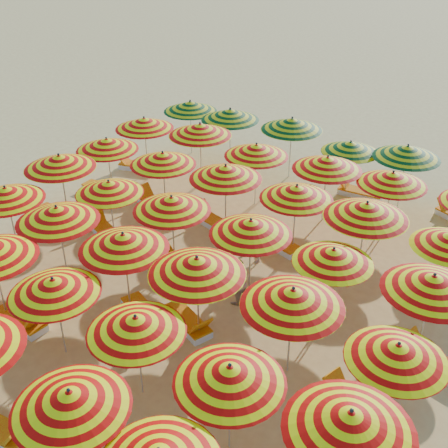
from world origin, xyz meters
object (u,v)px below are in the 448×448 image
(umbrella_10, at_px, (230,374))
(lounger_14, at_px, (435,363))
(lounger_13, at_px, (186,266))
(lounger_18, at_px, (276,242))
(umbrella_33, at_px, (327,163))
(lounger_22, at_px, (359,192))
(lounger_16, at_px, (156,204))
(umbrella_31, at_px, (200,130))
(umbrella_24, at_px, (107,144))
(lounger_20, at_px, (138,166))
(umbrella_27, at_px, (297,192))
(lounger_10, at_px, (356,409))
(umbrella_9, at_px, (136,325))
(lounger_17, at_px, (213,222))
(umbrella_39, at_px, (350,147))
(beachgoer_a, at_px, (258,240))
(umbrella_16, at_px, (293,298))
(lounger_9, at_px, (188,322))
(umbrella_32, at_px, (256,150))
(lounger_11, at_px, (54,215))
(lounger_15, at_px, (103,189))
(umbrella_13, at_px, (57,214))
(umbrella_30, at_px, (144,123))
(umbrella_26, at_px, (226,172))
(umbrella_37, at_px, (230,115))
(umbrella_23, at_px, (433,284))
(umbrella_25, at_px, (163,159))
(lounger_6, at_px, (22,320))
(umbrella_11, at_px, (350,421))
(umbrella_14, at_px, (123,242))
(umbrella_8, at_px, (54,286))
(umbrella_12, at_px, (6,194))
(umbrella_22, at_px, (333,256))
(umbrella_15, at_px, (197,266))
(umbrella_36, at_px, (190,106))
(umbrella_3, at_px, (70,400))
(lounger_12, at_px, (105,231))
(umbrella_28, at_px, (366,210))
(umbrella_40, at_px, (407,152))
(umbrella_38, at_px, (292,124))
(beachgoer_b, at_px, (237,282))
(umbrella_20, at_px, (172,204))
(lounger_8, at_px, (144,314))
(umbrella_21, at_px, (251,227))
(umbrella_19, at_px, (109,187))
(umbrella_34, at_px, (393,179))
(umbrella_17, at_px, (397,352))

(umbrella_10, xyz_separation_m, lounger_14, (3.16, 4.69, -1.98))
(lounger_13, distance_m, lounger_18, 3.26)
(umbrella_33, relative_size, lounger_22, 1.46)
(lounger_16, bearing_deg, umbrella_31, -83.91)
(umbrella_24, height_order, lounger_20, umbrella_24)
(umbrella_27, xyz_separation_m, lounger_10, (4.18, -5.39, -2.02))
(umbrella_9, distance_m, lounger_17, 8.17)
(umbrella_39, bearing_deg, beachgoer_a, -97.21)
(umbrella_16, bearing_deg, umbrella_9, -137.00)
(lounger_9, bearing_deg, umbrella_32, 127.64)
(umbrella_24, height_order, lounger_11, umbrella_24)
(lounger_11, relative_size, lounger_15, 1.05)
(umbrella_13, bearing_deg, umbrella_30, 109.86)
(umbrella_26, bearing_deg, umbrella_37, 119.65)
(umbrella_23, relative_size, umbrella_39, 1.01)
(lounger_11, bearing_deg, umbrella_27, 30.45)
(lounger_18, distance_m, lounger_20, 8.19)
(umbrella_25, distance_m, lounger_6, 7.38)
(umbrella_16, distance_m, lounger_16, 9.64)
(lounger_10, bearing_deg, umbrella_37, -27.85)
(umbrella_11, bearing_deg, lounger_9, 153.74)
(umbrella_14, distance_m, lounger_22, 10.78)
(umbrella_8, bearing_deg, lounger_17, 91.72)
(umbrella_12, height_order, umbrella_25, umbrella_25)
(umbrella_32, relative_size, lounger_6, 1.51)
(umbrella_22, xyz_separation_m, lounger_6, (-6.98, -4.72, -1.88))
(umbrella_13, bearing_deg, umbrella_31, 91.10)
(lounger_6, distance_m, lounger_18, 8.30)
(umbrella_8, height_order, umbrella_16, umbrella_16)
(umbrella_15, xyz_separation_m, beachgoer_a, (-0.43, 4.05, -1.55))
(umbrella_10, distance_m, beachgoer_a, 7.31)
(lounger_9, bearing_deg, umbrella_27, 103.82)
(umbrella_27, distance_m, lounger_11, 8.96)
(umbrella_9, height_order, umbrella_36, umbrella_36)
(umbrella_32, bearing_deg, umbrella_15, -72.11)
(umbrella_3, xyz_separation_m, umbrella_9, (-0.35, 2.32, -0.05))
(lounger_12, bearing_deg, umbrella_28, -141.76)
(umbrella_40, bearing_deg, beachgoer_a, -115.34)
(umbrella_3, relative_size, umbrella_33, 1.04)
(umbrella_38, bearing_deg, beachgoer_b, -73.87)
(umbrella_11, bearing_deg, umbrella_13, 165.46)
(umbrella_20, height_order, umbrella_30, umbrella_30)
(umbrella_12, bearing_deg, lounger_8, -4.32)
(umbrella_21, height_order, umbrella_27, umbrella_21)
(lounger_11, xyz_separation_m, lounger_22, (8.83, 7.59, 0.00))
(umbrella_16, relative_size, lounger_9, 1.43)
(umbrella_16, height_order, umbrella_25, umbrella_16)
(umbrella_38, relative_size, lounger_15, 1.80)
(umbrella_19, xyz_separation_m, umbrella_34, (7.63, 5.26, 0.09))
(umbrella_17, bearing_deg, umbrella_30, 149.50)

